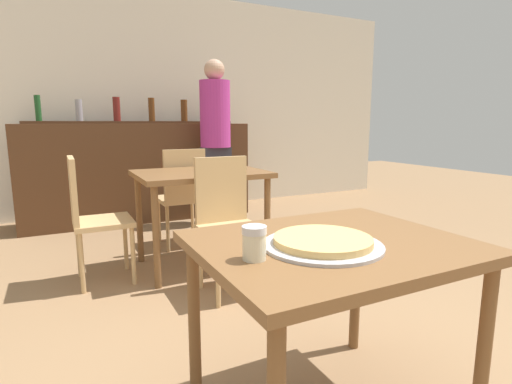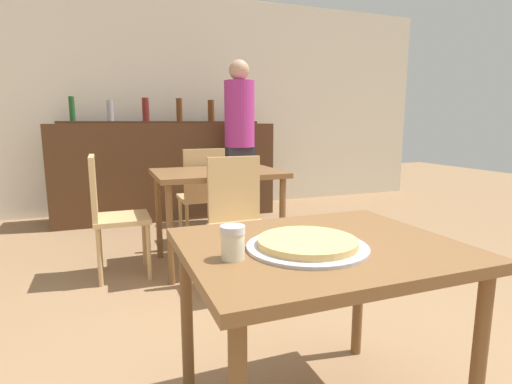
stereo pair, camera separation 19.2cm
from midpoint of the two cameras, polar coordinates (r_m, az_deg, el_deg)
The scene contains 11 objects.
wall_back at distance 5.46m, azimuth -18.70°, elevation 11.94°, with size 8.00×0.05×2.80m.
dining_table_near at distance 1.52m, azimuth 7.11°, elevation -10.05°, with size 0.98×0.80×0.73m.
dining_table_far at distance 3.23m, azimuth -9.58°, elevation 1.20°, with size 1.00×0.73×0.78m.
bar_counter at distance 4.99m, azimuth -17.34°, elevation 2.72°, with size 2.60×0.56×1.14m.
bar_back_shelf at distance 5.10m, azimuth -17.90°, elevation 10.00°, with size 2.39×0.24×0.31m.
chair_far_side_front at distance 2.76m, azimuth -6.18°, elevation -3.34°, with size 0.40×0.40×0.92m.
chair_far_side_back at distance 3.76m, azimuth -11.94°, elevation 0.06°, with size 0.40×0.40×0.92m.
chair_far_side_left at distance 3.12m, azimuth -24.28°, elevation -2.63°, with size 0.40×0.40×0.92m.
pizza_tray at distance 1.41m, azimuth 5.65°, elevation -7.23°, with size 0.42×0.42×0.04m.
cheese_shaker at distance 1.27m, azimuth -4.60°, elevation -7.29°, with size 0.08×0.08×0.11m.
person_standing at distance 4.59m, azimuth -7.02°, elevation 7.98°, with size 0.34×0.34×1.84m.
Camera 1 is at (-0.89, -1.14, 1.16)m, focal length 28.00 mm.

